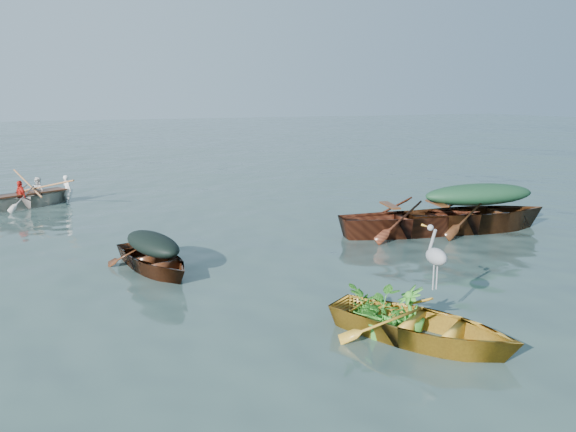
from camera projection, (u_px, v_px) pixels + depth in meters
name	position (u px, v px, depth m)	size (l,w,h in m)	color
ground	(321.00, 252.00, 11.88)	(140.00, 140.00, 0.00)	#374D48
yellow_dinghy	(421.00, 342.00, 7.54)	(1.40, 3.23, 0.87)	gold
dark_covered_boat	(154.00, 271.00, 10.59)	(1.19, 3.21, 0.77)	#492511
green_tarp_boat	(476.00, 231.00, 13.72)	(1.59, 5.12, 1.24)	#42240F
open_wooden_boat	(412.00, 235.00, 13.32)	(1.53, 4.91, 1.18)	#572715
rowed_boat	(31.00, 207.00, 16.68)	(1.13, 3.76, 0.86)	beige
dark_tarp_cover	(152.00, 241.00, 10.47)	(0.66, 1.77, 0.40)	black
green_tarp_cover	(479.00, 195.00, 13.53)	(0.88, 2.82, 0.52)	#183D24
thwart_benches	(413.00, 210.00, 13.19)	(0.92, 2.45, 0.04)	#4A2611
heron	(436.00, 267.00, 7.81)	(0.28, 0.40, 0.92)	#92959A
dinghy_weeds	(386.00, 281.00, 7.71)	(0.70, 0.90, 0.60)	#37731E
rowers	(29.00, 180.00, 16.51)	(1.01, 2.63, 0.76)	silver
oars	(30.00, 191.00, 16.59)	(2.60, 0.60, 0.06)	#966139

